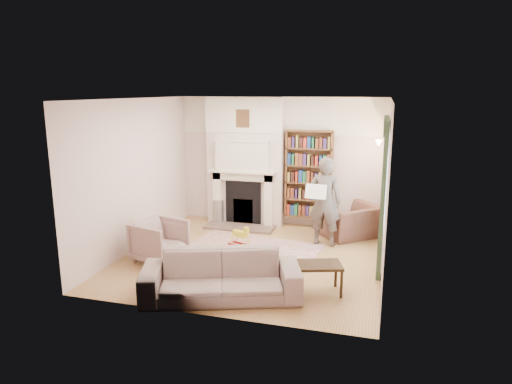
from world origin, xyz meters
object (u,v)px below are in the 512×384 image
(man_reading, at_px, (325,201))
(paraffin_heater, at_px, (219,211))
(bookcase, at_px, (309,174))
(armchair_left, at_px, (160,241))
(rocking_horse, at_px, (240,236))
(sofa, at_px, (221,276))
(coffee_table, at_px, (317,278))
(armchair_reading, at_px, (350,221))

(man_reading, height_order, paraffin_heater, man_reading)
(man_reading, bearing_deg, bookcase, -60.91)
(armchair_left, height_order, rocking_horse, armchair_left)
(bookcase, bearing_deg, rocking_horse, -122.51)
(sofa, relative_size, rocking_horse, 4.85)
(man_reading, bearing_deg, rocking_horse, 24.06)
(armchair_left, bearing_deg, paraffin_heater, 9.50)
(bookcase, distance_m, armchair_left, 3.56)
(coffee_table, relative_size, rocking_horse, 1.50)
(armchair_reading, distance_m, paraffin_heater, 2.93)
(bookcase, xyz_separation_m, sofa, (-0.63, -3.79, -0.84))
(coffee_table, bearing_deg, bookcase, 84.13)
(armchair_left, xyz_separation_m, paraffin_heater, (0.20, 2.43, -0.09))
(armchair_reading, relative_size, sofa, 0.46)
(bookcase, height_order, sofa, bookcase)
(man_reading, bearing_deg, sofa, 71.95)
(armchair_left, xyz_separation_m, rocking_horse, (1.14, 1.08, -0.16))
(bookcase, relative_size, coffee_table, 2.64)
(sofa, bearing_deg, coffee_table, 3.00)
(sofa, bearing_deg, rocking_horse, 81.53)
(armchair_left, relative_size, man_reading, 0.46)
(rocking_horse, bearing_deg, sofa, -57.88)
(armchair_left, distance_m, rocking_horse, 1.57)
(armchair_reading, xyz_separation_m, rocking_horse, (-1.98, -1.14, -0.13))
(sofa, xyz_separation_m, man_reading, (1.13, 2.71, 0.53))
(coffee_table, height_order, paraffin_heater, paraffin_heater)
(bookcase, xyz_separation_m, coffee_table, (0.68, -3.26, -0.95))
(bookcase, relative_size, paraffin_heater, 3.36)
(sofa, distance_m, paraffin_heater, 3.77)
(sofa, distance_m, rocking_horse, 2.21)
(armchair_left, xyz_separation_m, coffee_table, (2.86, -0.55, -0.14))
(armchair_reading, height_order, paraffin_heater, armchair_reading)
(bookcase, distance_m, rocking_horse, 2.16)
(sofa, bearing_deg, armchair_left, 125.75)
(armchair_reading, relative_size, coffee_table, 1.48)
(bookcase, distance_m, paraffin_heater, 2.19)
(armchair_left, relative_size, sofa, 0.35)
(armchair_left, height_order, man_reading, man_reading)
(bookcase, bearing_deg, sofa, -99.45)
(sofa, xyz_separation_m, rocking_horse, (-0.41, 2.16, -0.12))
(armchair_reading, height_order, sofa, armchair_reading)
(armchair_left, bearing_deg, armchair_reading, -40.33)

